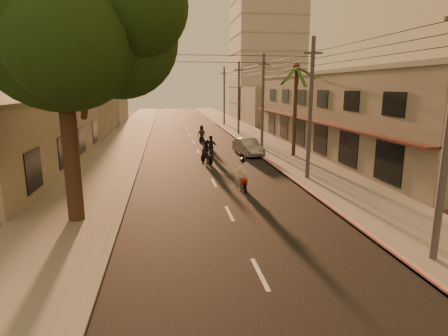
{
  "coord_description": "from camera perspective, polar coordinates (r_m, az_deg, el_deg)",
  "views": [
    {
      "loc": [
        -2.84,
        -14.85,
        5.98
      ],
      "look_at": [
        0.28,
        5.56,
        1.48
      ],
      "focal_mm": 30.0,
      "sensor_mm": 36.0,
      "label": 1
    }
  ],
  "objects": [
    {
      "name": "scooter_mid_a",
      "position": [
        29.5,
        -2.61,
        2.35
      ],
      "size": [
        1.33,
        1.9,
        1.95
      ],
      "rotation": [
        0.0,
        0.0,
        0.34
      ],
      "color": "black",
      "rests_on": "ground"
    },
    {
      "name": "shophouse_row",
      "position": [
        36.97,
        18.53,
        8.05
      ],
      "size": [
        8.8,
        34.2,
        7.3
      ],
      "color": "gray",
      "rests_on": "ground"
    },
    {
      "name": "scooter_mid_b",
      "position": [
        32.36,
        -2.03,
        3.16
      ],
      "size": [
        1.08,
        1.93,
        1.9
      ],
      "rotation": [
        0.0,
        0.0,
        -0.04
      ],
      "color": "black",
      "rests_on": "ground"
    },
    {
      "name": "palm_tree",
      "position": [
        32.72,
        10.99,
        14.13
      ],
      "size": [
        5.0,
        5.0,
        8.2
      ],
      "color": "black",
      "rests_on": "ground"
    },
    {
      "name": "scooter_red",
      "position": [
        21.94,
        2.87,
        -1.24
      ],
      "size": [
        0.75,
        1.99,
        1.96
      ],
      "rotation": [
        0.0,
        0.0,
        -0.01
      ],
      "color": "black",
      "rests_on": "ground"
    },
    {
      "name": "filler_left_near",
      "position": [
        50.25,
        -21.68,
        7.12
      ],
      "size": [
        8.0,
        14.0,
        4.4
      ],
      "primitive_type": "cube",
      "color": "#A7A097",
      "rests_on": "ground"
    },
    {
      "name": "curb_stripe",
      "position": [
        31.44,
        6.09,
        1.45
      ],
      "size": [
        0.2,
        60.0,
        0.2
      ],
      "primitive_type": "cube",
      "color": "#B31413",
      "rests_on": "ground"
    },
    {
      "name": "distant_tower",
      "position": [
        73.75,
        6.49,
        18.46
      ],
      "size": [
        12.1,
        12.1,
        28.0
      ],
      "color": "#B7B5B2",
      "rests_on": "ground"
    },
    {
      "name": "road",
      "position": [
        35.47,
        -3.99,
        2.58
      ],
      "size": [
        10.0,
        140.0,
        0.02
      ],
      "primitive_type": "cube",
      "color": "black",
      "rests_on": "ground"
    },
    {
      "name": "sidewalk_right",
      "position": [
        36.83,
        7.73,
        2.93
      ],
      "size": [
        5.0,
        140.0,
        0.12
      ],
      "primitive_type": "cube",
      "color": "slate",
      "rests_on": "ground"
    },
    {
      "name": "scooter_far_a",
      "position": [
        40.86,
        -3.42,
        5.09
      ],
      "size": [
        1.13,
        1.93,
        1.93
      ],
      "rotation": [
        0.0,
        0.0,
        -0.21
      ],
      "color": "black",
      "rests_on": "ground"
    },
    {
      "name": "filler_right",
      "position": [
        62.25,
        7.1,
        9.46
      ],
      "size": [
        8.0,
        14.0,
        6.0
      ],
      "primitive_type": "cube",
      "color": "#A7A097",
      "rests_on": "ground"
    },
    {
      "name": "parked_car",
      "position": [
        33.42,
        3.67,
        3.24
      ],
      "size": [
        2.85,
        4.89,
        1.46
      ],
      "primitive_type": "imported",
      "rotation": [
        0.0,
        0.0,
        0.15
      ],
      "color": "gray",
      "rests_on": "ground"
    },
    {
      "name": "broadleaf_tree",
      "position": [
        17.58,
        -22.34,
        19.59
      ],
      "size": [
        9.6,
        8.7,
        12.1
      ],
      "color": "black",
      "rests_on": "ground"
    },
    {
      "name": "sidewalk_left",
      "position": [
        35.65,
        -16.1,
        2.25
      ],
      "size": [
        5.0,
        140.0,
        0.12
      ],
      "primitive_type": "cube",
      "color": "slate",
      "rests_on": "ground"
    },
    {
      "name": "utility_poles",
      "position": [
        36.01,
        6.0,
        13.12
      ],
      "size": [
        1.2,
        48.26,
        9.0
      ],
      "color": "#38383A",
      "rests_on": "ground"
    },
    {
      "name": "left_building",
      "position": [
        31.11,
        -29.72,
        4.44
      ],
      "size": [
        8.2,
        24.2,
        5.2
      ],
      "color": "#A7A097",
      "rests_on": "ground"
    },
    {
      "name": "filler_left_far",
      "position": [
        67.82,
        -18.43,
        9.58
      ],
      "size": [
        8.0,
        14.0,
        7.0
      ],
      "primitive_type": "cube",
      "color": "#A7A097",
      "rests_on": "ground"
    },
    {
      "name": "ground",
      "position": [
        16.26,
        2.01,
        -9.29
      ],
      "size": [
        160.0,
        160.0,
        0.0
      ],
      "primitive_type": "plane",
      "color": "#383023",
      "rests_on": "ground"
    }
  ]
}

